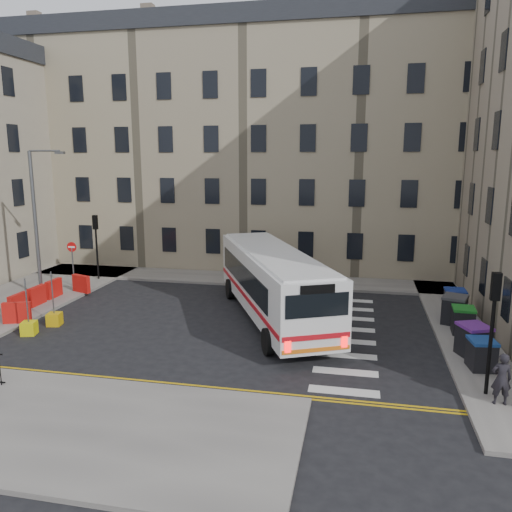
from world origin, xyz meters
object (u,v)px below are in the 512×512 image
(wheelie_bin_b, at_px, (473,340))
(wheelie_bin_e, at_px, (455,302))
(bollard_chevron, at_px, (55,319))
(bollard_yellow, at_px, (29,328))
(streetlamp, at_px, (35,222))
(wheelie_bin_a, at_px, (481,354))
(wheelie_bin_c, at_px, (463,320))
(wheelie_bin_d, at_px, (454,309))
(bus, at_px, (273,281))
(pedestrian, at_px, (501,379))

(wheelie_bin_b, distance_m, wheelie_bin_e, 5.61)
(bollard_chevron, bearing_deg, bollard_yellow, -104.70)
(streetlamp, distance_m, wheelie_bin_a, 22.82)
(wheelie_bin_c, height_order, wheelie_bin_d, wheelie_bin_d)
(bus, bearing_deg, streetlamp, 151.25)
(bus, bearing_deg, pedestrian, -65.75)
(wheelie_bin_c, distance_m, bollard_yellow, 19.32)
(streetlamp, height_order, bus, streetlamp)
(wheelie_bin_d, relative_size, bollard_yellow, 2.46)
(wheelie_bin_c, bearing_deg, wheelie_bin_b, -88.63)
(bollard_yellow, bearing_deg, wheelie_bin_d, 15.15)
(wheelie_bin_e, height_order, pedestrian, pedestrian)
(streetlamp, relative_size, pedestrian, 4.81)
(wheelie_bin_c, xyz_separation_m, wheelie_bin_d, (-0.13, 1.38, 0.07))
(wheelie_bin_d, distance_m, pedestrian, 8.02)
(wheelie_bin_c, relative_size, pedestrian, 0.70)
(wheelie_bin_d, relative_size, bollard_chevron, 2.46)
(streetlamp, bearing_deg, wheelie_bin_b, -10.92)
(pedestrian, distance_m, bollard_chevron, 18.99)
(streetlamp, bearing_deg, wheelie_bin_d, -0.38)
(wheelie_bin_a, height_order, wheelie_bin_d, wheelie_bin_d)
(wheelie_bin_e, bearing_deg, streetlamp, -175.90)
(bus, xyz_separation_m, bollard_chevron, (-9.95, -3.02, -1.62))
(bus, xyz_separation_m, wheelie_bin_a, (8.57, -4.57, -1.20))
(wheelie_bin_e, bearing_deg, pedestrian, -91.05)
(streetlamp, distance_m, bus, 13.55)
(wheelie_bin_b, relative_size, bollard_chevron, 2.41)
(wheelie_bin_d, bearing_deg, pedestrian, -70.49)
(bollard_yellow, bearing_deg, bollard_chevron, 75.30)
(wheelie_bin_c, xyz_separation_m, bollard_yellow, (-18.95, -3.71, -0.45))
(bus, relative_size, bollard_chevron, 20.40)
(bus, height_order, wheelie_bin_a, bus)
(bus, distance_m, pedestrian, 11.28)
(wheelie_bin_a, xyz_separation_m, bollard_chevron, (-18.52, 1.55, -0.42))
(wheelie_bin_b, relative_size, bollard_yellow, 2.41)
(streetlamp, xyz_separation_m, wheelie_bin_a, (21.88, -5.42, -3.62))
(bollard_chevron, bearing_deg, bus, 16.90)
(streetlamp, relative_size, wheelie_bin_c, 6.87)
(wheelie_bin_b, height_order, bollard_yellow, wheelie_bin_b)
(bus, relative_size, wheelie_bin_c, 10.33)
(wheelie_bin_a, height_order, pedestrian, pedestrian)
(streetlamp, distance_m, wheelie_bin_c, 22.30)
(bollard_yellow, bearing_deg, wheelie_bin_a, -0.53)
(pedestrian, bearing_deg, wheelie_bin_e, -94.28)
(wheelie_bin_d, distance_m, bollard_yellow, 19.51)
(wheelie_bin_c, distance_m, wheelie_bin_e, 2.92)
(wheelie_bin_c, height_order, bollard_chevron, wheelie_bin_c)
(wheelie_bin_a, bearing_deg, wheelie_bin_e, 80.60)
(wheelie_bin_c, relative_size, bollard_chevron, 1.98)
(wheelie_bin_a, height_order, wheelie_bin_c, wheelie_bin_c)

